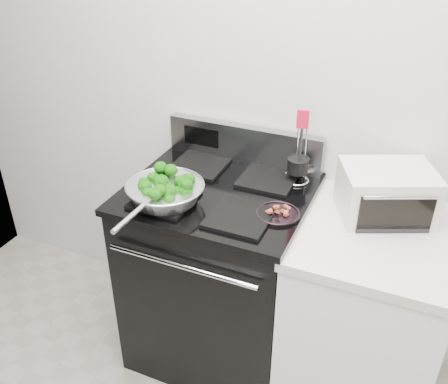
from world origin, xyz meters
The scene contains 8 objects.
back_wall centered at (0.00, 1.75, 1.35)m, with size 4.00×0.02×2.70m, color silver.
gas_range centered at (-0.30, 1.41, 0.49)m, with size 0.79×0.69×1.13m.
counter centered at (0.39, 1.41, 0.46)m, with size 0.62×0.68×0.92m.
skillet centered at (-0.46, 1.23, 1.00)m, with size 0.33×0.52×0.07m.
broccoli_pile centered at (-0.46, 1.24, 1.02)m, with size 0.26×0.26×0.09m, color black, non-canonical shape.
bacon_plate centered at (0.00, 1.33, 0.97)m, with size 0.18×0.18×0.04m.
utensil_holder centered at (-0.01, 1.62, 1.01)m, with size 0.11×0.11×0.34m.
toaster_oven centered at (0.38, 1.55, 1.02)m, with size 0.43×0.39×0.20m.
Camera 1 is at (0.47, -0.29, 2.04)m, focal length 40.00 mm.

